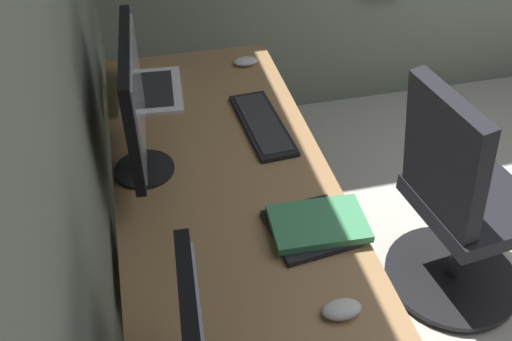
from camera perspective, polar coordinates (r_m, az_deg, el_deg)
name	(u,v)px	position (r m, az deg, el deg)	size (l,w,h in m)	color
wall_back	(35,180)	(1.06, -21.34, -0.86)	(4.61, 0.10, 2.60)	slate
desk	(240,244)	(1.73, -1.62, -7.40)	(2.26, 0.71, 0.73)	#936D47
drawer_pedestal	(234,309)	(1.98, -2.25, -13.77)	(0.40, 0.51, 0.69)	#936D47
monitor_primary	(135,103)	(1.77, -12.14, 6.69)	(0.51, 0.20, 0.47)	black
laptop_leftmost	(144,83)	(2.30, -11.25, 8.65)	(0.36, 0.27, 0.20)	white
keyboard_main	(262,124)	(2.09, 0.66, 4.69)	(0.43, 0.17, 0.02)	black
mouse_main	(342,309)	(1.50, 8.64, -13.67)	(0.06, 0.10, 0.03)	silver
mouse_spare	(246,61)	(2.47, -1.05, 10.94)	(0.06, 0.10, 0.03)	silver
book_stack_near	(314,226)	(1.68, 5.89, -5.55)	(0.25, 0.29, 0.04)	black
office_chair	(458,209)	(2.28, 19.73, -3.67)	(0.56, 0.58, 0.97)	black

